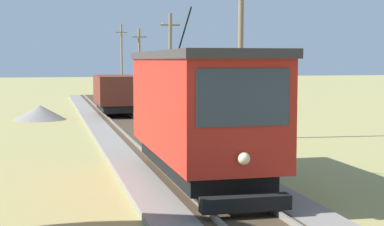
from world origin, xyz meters
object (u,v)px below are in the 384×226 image
Objects in this scene: utility_pole_mid at (241,47)px; utility_pole_horizon at (122,57)px; gravel_pile at (40,112)px; freight_car at (116,93)px; utility_pole_distant at (139,62)px; red_tram at (198,109)px; utility_pole_far at (170,61)px.

utility_pole_horizon is at bearing 90.00° from utility_pole_mid.
gravel_pile is at bearing 128.26° from utility_pole_mid.
gravel_pile is (-8.92, 11.31, -3.73)m from utility_pole_mid.
utility_pole_distant reaches higher than freight_car.
red_tram reaches higher than freight_car.
utility_pole_distant is (4.34, 39.68, 1.17)m from red_tram.
freight_car is 0.64× the size of utility_pole_mid.
red_tram is 21.29m from gravel_pile.
red_tram reaches higher than gravel_pile.
utility_pole_horizon is at bearing 85.35° from red_tram.
utility_pole_far is (4.34, 25.16, 1.33)m from red_tram.
gravel_pile is (-4.57, 0.21, -1.12)m from freight_car.
gravel_pile is (-8.92, -4.44, -3.08)m from utility_pole_far.
utility_pole_far is 14.52m from utility_pole_distant.
utility_pole_mid is 14.87m from gravel_pile.
utility_pole_far is 1.05× the size of utility_pole_distant.
freight_car is at bearing -133.05° from utility_pole_far.
utility_pole_far reaches higher than gravel_pile.
utility_pole_distant reaches higher than gravel_pile.
utility_pole_horizon is 34.04m from gravel_pile.
utility_pole_horizon is at bearing 82.47° from freight_car.
utility_pole_mid is 1.25× the size of utility_pole_distant.
gravel_pile is at bearing -105.27° from utility_pole_horizon.
red_tram is 1.25× the size of utility_pole_far.
utility_pole_mid reaches higher than utility_pole_far.
freight_car is 4.71m from gravel_pile.
utility_pole_far reaches higher than utility_pole_distant.
freight_car is at bearing 111.39° from utility_pole_mid.
red_tram is at bearing -96.25° from utility_pole_distant.
utility_pole_mid is 43.97m from utility_pole_horizon.
utility_pole_horizon is (0.00, 43.97, -0.21)m from utility_pole_mid.
utility_pole_far is (4.35, 4.65, 1.96)m from freight_car.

